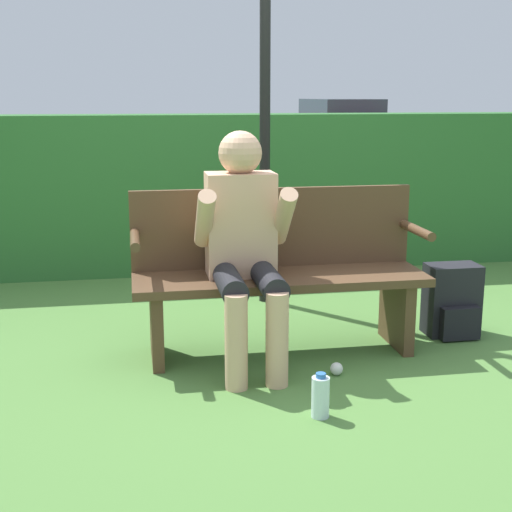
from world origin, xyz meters
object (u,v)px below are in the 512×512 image
park_bench (278,271)px  parked_car (341,126)px  water_bottle (320,396)px  signpost (265,60)px  person_seated (244,238)px  backpack (452,302)px

park_bench → parked_car: size_ratio=0.36×
park_bench → water_bottle: (0.01, -0.88, -0.35)m
signpost → person_seated: bearing=-106.2°
water_bottle → signpost: signpost is taller
water_bottle → signpost: size_ratio=0.07×
person_seated → backpack: size_ratio=2.87×
person_seated → water_bottle: 0.96m
park_bench → person_seated: size_ratio=1.31×
water_bottle → parked_car: (4.32, 14.24, 0.52)m
person_seated → signpost: bearing=73.8°
person_seated → signpost: 1.45m
water_bottle → parked_car: 14.89m
park_bench → backpack: park_bench is taller
person_seated → signpost: size_ratio=0.42×
backpack → water_bottle: 1.40m
person_seated → signpost: (0.31, 1.06, 0.94)m
parked_car → park_bench: bearing=156.9°
person_seated → water_bottle: (0.22, -0.74, -0.56)m
person_seated → park_bench: bearing=33.8°
backpack → person_seated: bearing=-171.5°
water_bottle → person_seated: bearing=106.3°
park_bench → person_seated: (-0.21, -0.14, 0.21)m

